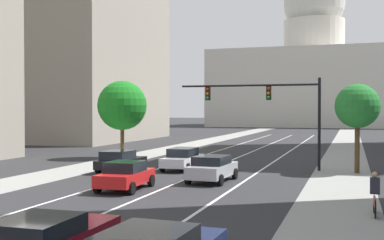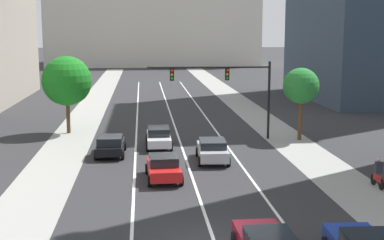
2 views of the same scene
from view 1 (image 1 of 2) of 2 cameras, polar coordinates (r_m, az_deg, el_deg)
ground_plane at (r=54.06m, az=7.79°, el=-3.23°), size 400.00×400.00×0.00m
sidewalk_left at (r=51.56m, az=-2.86°, el=-3.43°), size 3.61×130.00×0.01m
sidewalk_right at (r=48.26m, az=17.07°, el=-3.79°), size 3.61×130.00×0.01m
lane_stripe_left at (r=40.41m, az=-0.84°, el=-4.69°), size 0.16×90.00×0.01m
lane_stripe_center at (r=39.43m, az=3.98°, el=-4.84°), size 0.16×90.00×0.01m
lane_stripe_right at (r=38.75m, az=9.00°, el=-4.95°), size 0.16×90.00×0.01m
capitol_building at (r=131.38m, az=13.74°, el=4.86°), size 50.04×27.86×39.93m
car_crimson at (r=14.05m, az=-16.17°, el=-12.90°), size 2.16×4.74×1.37m
car_silver at (r=28.78m, az=2.32°, el=-5.49°), size 2.26×4.36×1.50m
car_red at (r=26.09m, az=-7.62°, el=-6.26°), size 2.17×4.11×1.47m
car_black at (r=33.47m, az=-8.18°, el=-4.63°), size 2.12×4.32×1.46m
car_white at (r=34.51m, az=-1.07°, el=-4.41°), size 1.97×4.65×1.50m
traffic_signal_mast at (r=35.14m, az=9.00°, el=2.00°), size 9.90×0.39×6.31m
cyclist at (r=20.84m, az=20.16°, el=-7.94°), size 0.36×1.70×1.72m
street_tree_near_right at (r=34.09m, az=18.38°, el=1.47°), size 2.88×2.88×5.83m
street_tree_near_left at (r=42.91m, az=-7.98°, el=1.64°), size 4.21×4.21×6.62m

